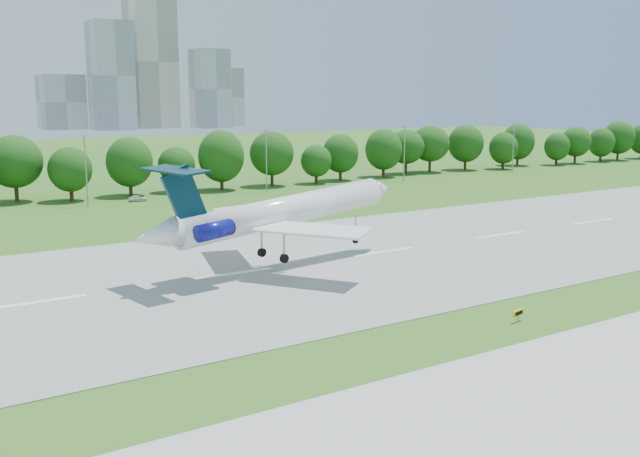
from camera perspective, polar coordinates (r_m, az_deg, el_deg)
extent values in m
plane|color=#255516|center=(69.23, 17.98, -5.55)|extent=(600.00, 600.00, 0.00)
cube|color=gray|center=(86.59, 5.11, -1.90)|extent=(400.00, 45.00, 0.08)
cylinder|color=#382314|center=(138.45, -19.17, 2.93)|extent=(0.70, 0.70, 3.60)
sphere|color=#11390E|center=(137.99, -19.28, 4.74)|extent=(8.40, 8.40, 8.40)
cylinder|color=#382314|center=(152.77, -4.44, 4.12)|extent=(0.70, 0.70, 3.60)
sphere|color=#11390E|center=(152.36, -4.46, 5.77)|extent=(8.40, 8.40, 8.40)
cylinder|color=#382314|center=(175.25, 7.18, 4.88)|extent=(0.70, 0.70, 3.60)
sphere|color=#11390E|center=(174.89, 7.21, 6.31)|extent=(8.40, 8.40, 8.40)
cylinder|color=#382314|center=(203.19, 15.90, 5.31)|extent=(0.70, 0.70, 3.60)
sphere|color=#11390E|center=(202.87, 15.97, 6.55)|extent=(8.40, 8.40, 8.40)
cylinder|color=#382314|center=(234.64, 22.41, 5.56)|extent=(0.70, 0.70, 3.60)
sphere|color=#11390E|center=(234.37, 22.49, 6.63)|extent=(8.40, 8.40, 8.40)
cylinder|color=gray|center=(128.35, -18.21, 4.33)|extent=(0.24, 0.24, 12.00)
cube|color=gray|center=(127.90, -18.36, 7.04)|extent=(0.90, 0.25, 0.18)
cylinder|color=gray|center=(141.24, -4.31, 5.33)|extent=(0.24, 0.24, 12.00)
cube|color=gray|center=(140.83, -4.35, 7.80)|extent=(0.90, 0.25, 0.18)
cylinder|color=gray|center=(160.86, 6.76, 5.90)|extent=(0.24, 0.24, 12.00)
cube|color=gray|center=(160.50, 6.81, 8.07)|extent=(0.90, 0.25, 0.18)
cylinder|color=gray|center=(185.07, 15.20, 6.19)|extent=(0.24, 0.24, 12.00)
cube|color=gray|center=(184.76, 15.29, 8.08)|extent=(0.90, 0.25, 0.18)
cube|color=#B2B2B7|center=(440.57, -16.38, 11.62)|extent=(22.00, 22.00, 62.00)
cube|color=beige|center=(464.55, -13.35, 12.79)|extent=(26.00, 26.00, 80.00)
cube|color=#B2B2B7|center=(456.77, -8.79, 10.98)|extent=(20.00, 20.00, 48.00)
cube|color=beige|center=(489.08, -7.50, 10.38)|extent=(18.00, 18.00, 38.00)
cube|color=#B2B2B7|center=(458.62, -19.98, 9.48)|extent=(24.00, 24.00, 32.00)
cylinder|color=white|center=(77.88, -2.79, 1.43)|extent=(27.31, 7.31, 5.12)
cone|color=white|center=(87.79, 4.81, 3.14)|extent=(3.55, 3.59, 3.35)
cone|color=white|center=(69.42, -12.89, -0.59)|extent=(4.97, 3.81, 3.46)
cube|color=white|center=(72.27, -0.64, -0.09)|extent=(10.26, 12.22, 0.55)
cube|color=white|center=(82.05, -6.44, 1.11)|extent=(7.57, 12.49, 0.55)
cube|color=#042436|center=(70.34, -10.83, 2.60)|extent=(4.88, 1.20, 6.16)
cube|color=#042436|center=(69.59, -11.53, 4.60)|extent=(4.17, 8.89, 0.41)
cylinder|color=navy|center=(69.84, -8.48, -0.15)|extent=(4.11, 2.29, 1.98)
cylinder|color=navy|center=(73.74, -10.48, 0.34)|extent=(4.11, 2.29, 1.98)
cylinder|color=gray|center=(85.51, 2.86, 0.09)|extent=(0.18, 0.18, 3.15)
cylinder|color=black|center=(85.81, 2.85, -0.94)|extent=(0.84, 0.39, 0.81)
cylinder|color=gray|center=(75.82, -2.89, -1.24)|extent=(0.22, 0.22, 3.15)
cylinder|color=black|center=(76.15, -2.88, -2.40)|extent=(1.04, 0.55, 0.99)
cylinder|color=gray|center=(78.88, -4.69, -0.81)|extent=(0.22, 0.22, 3.15)
cylinder|color=black|center=(79.20, -4.68, -1.92)|extent=(1.04, 0.55, 0.99)
cube|color=gray|center=(62.17, 15.56, -6.92)|extent=(0.11, 0.11, 0.64)
cube|color=yellow|center=(62.04, 15.58, -6.51)|extent=(1.47, 0.43, 0.50)
cube|color=black|center=(61.99, 15.66, -6.53)|extent=(1.08, 0.22, 0.32)
imported|color=silver|center=(133.00, -14.39, 2.35)|extent=(3.39, 1.72, 1.11)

